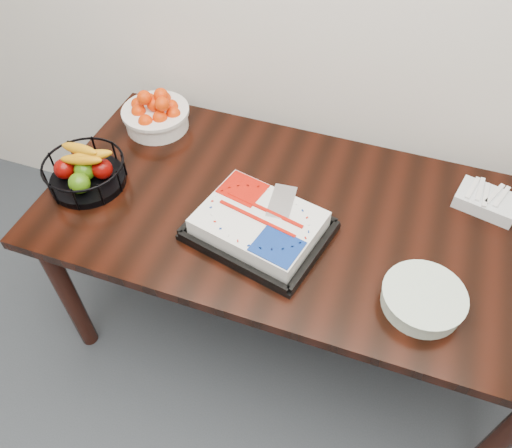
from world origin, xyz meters
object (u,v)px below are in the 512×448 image
(tangerine_bowl, at_px, (155,111))
(fruit_basket, at_px, (85,170))
(cake_tray, at_px, (259,225))
(table, at_px, (298,230))
(plate_stack, at_px, (423,299))

(tangerine_bowl, distance_m, fruit_basket, 0.39)
(cake_tray, bearing_deg, fruit_basket, 178.37)
(cake_tray, bearing_deg, table, 51.83)
(tangerine_bowl, height_order, plate_stack, tangerine_bowl)
(table, distance_m, plate_stack, 0.51)
(table, height_order, plate_stack, plate_stack)
(tangerine_bowl, xyz_separation_m, fruit_basket, (-0.09, -0.38, -0.01))
(table, distance_m, cake_tray, 0.21)
(fruit_basket, distance_m, plate_stack, 1.22)
(table, xyz_separation_m, fruit_basket, (-0.77, -0.11, 0.15))
(fruit_basket, bearing_deg, cake_tray, -1.63)
(cake_tray, xyz_separation_m, tangerine_bowl, (-0.58, 0.40, 0.03))
(tangerine_bowl, height_order, fruit_basket, tangerine_bowl)
(tangerine_bowl, bearing_deg, fruit_basket, -102.57)
(fruit_basket, bearing_deg, table, 8.28)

